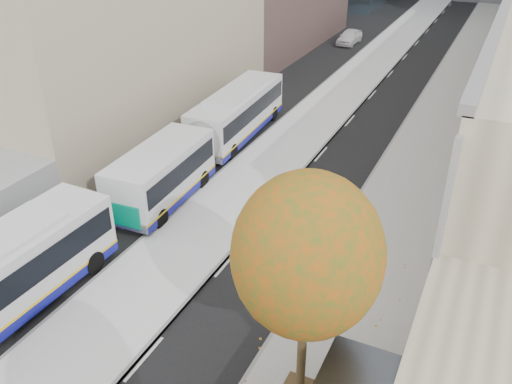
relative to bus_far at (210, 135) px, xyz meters
The scene contains 5 objects.
bus_platform 9.29m from the bus_far, 68.31° to the left, with size 4.25×150.00×0.15m, color silver.
sidewalk 14.30m from the bus_far, 36.79° to the left, with size 4.75×150.00×0.08m, color gray.
tree_c 17.70m from the bus_far, 51.15° to the right, with size 4.20×4.20×7.28m.
bus_far is the anchor object (origin of this frame).
distant_car 30.25m from the bus_far, 91.32° to the left, with size 1.72×4.26×1.45m, color silver.
Camera 1 is at (7.44, 1.65, 13.86)m, focal length 38.00 mm.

